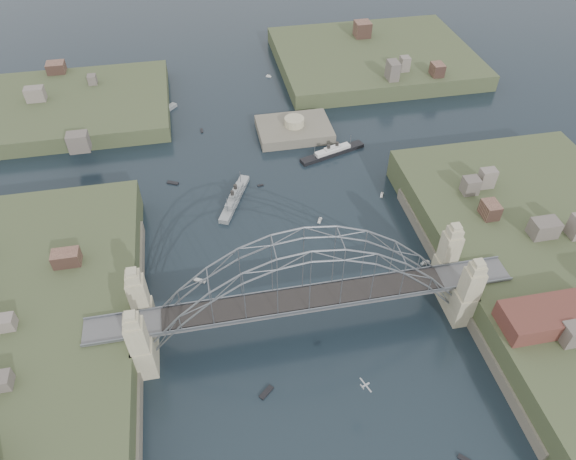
# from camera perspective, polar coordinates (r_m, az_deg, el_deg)

# --- Properties ---
(ground) EXTENTS (500.00, 500.00, 0.00)m
(ground) POSITION_cam_1_polar(r_m,az_deg,el_deg) (107.97, 1.85, -10.36)
(ground) COLOR black
(ground) RESTS_ON ground
(bridge) EXTENTS (84.00, 13.80, 24.60)m
(bridge) POSITION_cam_1_polar(r_m,az_deg,el_deg) (98.29, 2.01, -6.12)
(bridge) COLOR #545457
(bridge) RESTS_ON ground
(shore_west) EXTENTS (50.50, 90.00, 12.00)m
(shore_west) POSITION_cam_1_polar(r_m,az_deg,el_deg) (113.27, -28.61, -13.01)
(shore_west) COLOR #394427
(shore_west) RESTS_ON ground
(shore_east) EXTENTS (50.50, 90.00, 12.00)m
(shore_east) POSITION_cam_1_polar(r_m,az_deg,el_deg) (127.97, 27.91, -4.70)
(shore_east) COLOR #394427
(shore_east) RESTS_ON ground
(headland_nw) EXTENTS (60.00, 45.00, 9.00)m
(headland_nw) POSITION_cam_1_polar(r_m,az_deg,el_deg) (183.46, -22.49, 11.94)
(headland_nw) COLOR #394427
(headland_nw) RESTS_ON ground
(headland_ne) EXTENTS (70.00, 55.00, 9.50)m
(headland_ne) POSITION_cam_1_polar(r_m,az_deg,el_deg) (203.14, 9.39, 17.79)
(headland_ne) COLOR #394427
(headland_ne) RESTS_ON ground
(fort_island) EXTENTS (22.00, 16.00, 9.40)m
(fort_island) POSITION_cam_1_polar(r_m,az_deg,el_deg) (160.56, 0.68, 10.49)
(fort_island) COLOR #5D584A
(fort_island) RESTS_ON ground
(wharf_shed) EXTENTS (20.00, 8.00, 4.00)m
(wharf_shed) POSITION_cam_1_polar(r_m,az_deg,el_deg) (108.52, 27.33, -8.41)
(wharf_shed) COLOR #592D26
(wharf_shed) RESTS_ON shore_east
(finger_pier) EXTENTS (4.00, 22.00, 1.40)m
(finger_pier) POSITION_cam_1_polar(r_m,az_deg,el_deg) (107.65, 27.30, -17.70)
(finger_pier) COLOR #545457
(finger_pier) RESTS_ON ground
(naval_cruiser_near) EXTENTS (9.96, 18.12, 5.62)m
(naval_cruiser_near) POSITION_cam_1_polar(r_m,az_deg,el_deg) (135.09, -5.92, 3.54)
(naval_cruiser_near) COLOR gray
(naval_cruiser_near) RESTS_ON ground
(naval_cruiser_far) EXTENTS (11.14, 11.54, 4.76)m
(naval_cruiser_far) POSITION_cam_1_polar(r_m,az_deg,el_deg) (173.99, -13.96, 12.42)
(naval_cruiser_far) COLOR gray
(naval_cruiser_far) RESTS_ON ground
(ocean_liner) EXTENTS (20.19, 8.84, 4.99)m
(ocean_liner) POSITION_cam_1_polar(r_m,az_deg,el_deg) (151.43, 4.92, 8.56)
(ocean_liner) COLOR black
(ocean_liner) RESTS_ON ground
(aeroplane) EXTENTS (1.75, 3.02, 0.45)m
(aeroplane) POSITION_cam_1_polar(r_m,az_deg,el_deg) (92.41, 8.48, -16.62)
(aeroplane) COLOR #A5A7AC
(small_boat_a) EXTENTS (2.82, 2.07, 0.45)m
(small_boat_a) POSITION_cam_1_polar(r_m,az_deg,el_deg) (116.73, -9.70, -5.54)
(small_boat_a) COLOR silver
(small_boat_a) RESTS_ON ground
(small_boat_b) EXTENTS (1.58, 2.09, 1.43)m
(small_boat_b) POSITION_cam_1_polar(r_m,az_deg,el_deg) (129.05, 3.53, 1.10)
(small_boat_b) COLOR silver
(small_boat_b) RESTS_ON ground
(small_boat_c) EXTENTS (3.03, 2.81, 0.45)m
(small_boat_c) POSITION_cam_1_polar(r_m,az_deg,el_deg) (99.58, -2.41, -17.48)
(small_boat_c) COLOR silver
(small_boat_c) RESTS_ON ground
(small_boat_d) EXTENTS (1.42, 1.99, 1.43)m
(small_boat_d) POSITION_cam_1_polar(r_m,az_deg,el_deg) (138.51, 10.32, 3.85)
(small_boat_d) COLOR silver
(small_boat_d) RESTS_ON ground
(small_boat_e) EXTENTS (3.28, 2.29, 0.45)m
(small_boat_e) POSITION_cam_1_polar(r_m,az_deg,el_deg) (143.83, -12.61, 5.09)
(small_boat_e) COLOR silver
(small_boat_e) RESTS_ON ground
(small_boat_f) EXTENTS (1.64, 0.71, 0.45)m
(small_boat_f) POSITION_cam_1_polar(r_m,az_deg,el_deg) (139.74, -3.06, 4.93)
(small_boat_f) COLOR silver
(small_boat_f) RESTS_ON ground
(small_boat_g) EXTENTS (2.42, 2.38, 0.45)m
(small_boat_g) POSITION_cam_1_polar(r_m,az_deg,el_deg) (98.71, 19.00, -22.87)
(small_boat_g) COLOR silver
(small_boat_g) RESTS_ON ground
(small_boat_h) EXTENTS (0.77, 2.17, 0.45)m
(small_boat_h) POSITION_cam_1_polar(r_m,az_deg,el_deg) (163.59, -9.51, 10.75)
(small_boat_h) COLOR silver
(small_boat_h) RESTS_ON ground
(small_boat_i) EXTENTS (2.36, 1.17, 1.43)m
(small_boat_i) POSITION_cam_1_polar(r_m,az_deg,el_deg) (122.62, 14.94, -3.52)
(small_boat_i) COLOR silver
(small_boat_i) RESTS_ON ground
(small_boat_k) EXTENTS (1.96, 1.48, 1.43)m
(small_boat_k) POSITION_cam_1_polar(r_m,az_deg,el_deg) (192.19, -2.16, 16.62)
(small_boat_k) COLOR silver
(small_boat_k) RESTS_ON ground
(small_boat_l) EXTENTS (2.05, 2.36, 1.43)m
(small_boat_l) POSITION_cam_1_polar(r_m,az_deg,el_deg) (129.01, -19.33, -1.91)
(small_boat_l) COLOR silver
(small_boat_l) RESTS_ON ground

